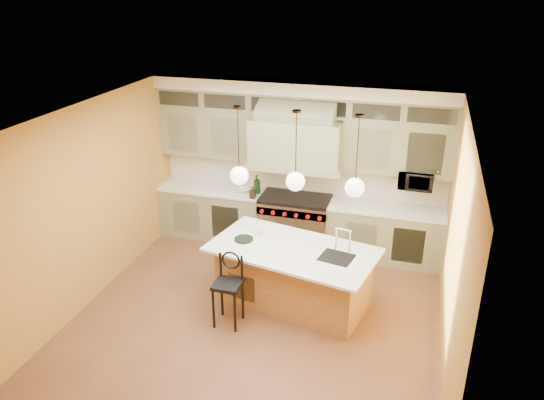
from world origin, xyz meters
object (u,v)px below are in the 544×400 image
(kitchen_island, at_px, (294,274))
(counter_stool, at_px, (228,285))
(range, at_px, (295,222))
(microwave, at_px, (416,180))

(kitchen_island, distance_m, counter_stool, 1.04)
(range, bearing_deg, microwave, 3.12)
(counter_stool, height_order, microwave, microwave)
(counter_stool, bearing_deg, kitchen_island, 44.61)
(range, xyz_separation_m, microwave, (1.95, 0.11, 0.96))
(counter_stool, distance_m, microwave, 3.51)
(range, height_order, microwave, microwave)
(kitchen_island, bearing_deg, counter_stool, -124.10)
(kitchen_island, height_order, microwave, microwave)
(counter_stool, relative_size, microwave, 1.93)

